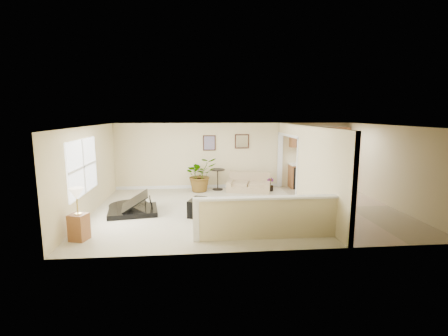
{
  "coord_description": "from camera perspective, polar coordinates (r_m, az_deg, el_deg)",
  "views": [
    {
      "loc": [
        -1.51,
        -9.3,
        2.84
      ],
      "look_at": [
        -0.62,
        0.4,
        1.21
      ],
      "focal_mm": 26.0,
      "sensor_mm": 36.0,
      "label": 1
    }
  ],
  "objects": [
    {
      "name": "loveseat",
      "position": [
        12.11,
        4.35,
        -2.44
      ],
      "size": [
        1.8,
        1.29,
        0.89
      ],
      "rotation": [
        0.0,
        0.0,
        -0.28
      ],
      "color": "tan",
      "rests_on": "floor"
    },
    {
      "name": "piano",
      "position": [
        9.82,
        -15.87,
        -4.45
      ],
      "size": [
        1.73,
        1.77,
        1.28
      ],
      "rotation": [
        0.0,
        0.0,
        0.16
      ],
      "color": "black",
      "rests_on": "floor"
    },
    {
      "name": "kitchen_vinyl",
      "position": [
        10.78,
        20.74,
        -6.38
      ],
      "size": [
        2.7,
        6.0,
        0.01
      ],
      "primitive_type": "cube",
      "color": "tan",
      "rests_on": "floor"
    },
    {
      "name": "accent_table",
      "position": [
        12.21,
        -1.12,
        -1.52
      ],
      "size": [
        0.54,
        0.54,
        0.79
      ],
      "color": "black",
      "rests_on": "floor"
    },
    {
      "name": "front_wall",
      "position": [
        6.67,
        8.03,
        -4.39
      ],
      "size": [
        9.0,
        0.04,
        2.5
      ],
      "primitive_type": "cube",
      "color": "beige",
      "rests_on": "floor"
    },
    {
      "name": "right_wall",
      "position": [
        11.19,
        27.35,
        0.26
      ],
      "size": [
        0.04,
        6.0,
        2.5
      ],
      "primitive_type": "cube",
      "color": "beige",
      "rests_on": "floor"
    },
    {
      "name": "back_wall",
      "position": [
        12.5,
        1.77,
        2.19
      ],
      "size": [
        9.0,
        0.04,
        2.5
      ],
      "primitive_type": "cube",
      "color": "beige",
      "rests_on": "floor"
    },
    {
      "name": "left_window",
      "position": [
        9.4,
        -23.61,
        0.19
      ],
      "size": [
        0.05,
        2.15,
        1.45
      ],
      "primitive_type": "cube",
      "color": "white",
      "rests_on": "left_wall"
    },
    {
      "name": "kitchen_cabinets",
      "position": [
        13.07,
        15.94,
        0.47
      ],
      "size": [
        2.36,
        0.65,
        2.33
      ],
      "color": "brown",
      "rests_on": "floor"
    },
    {
      "name": "small_plant",
      "position": [
        12.21,
        8.07,
        -3.04
      ],
      "size": [
        0.35,
        0.35,
        0.49
      ],
      "color": "black",
      "rests_on": "floor"
    },
    {
      "name": "left_wall",
      "position": [
        9.9,
        -22.72,
        -0.48
      ],
      "size": [
        0.04,
        6.0,
        2.5
      ],
      "primitive_type": "cube",
      "color": "beige",
      "rests_on": "floor"
    },
    {
      "name": "interior_partition",
      "position": [
        10.24,
        13.71,
        0.12
      ],
      "size": [
        0.18,
        5.99,
        2.5
      ],
      "color": "beige",
      "rests_on": "floor"
    },
    {
      "name": "wall_art_left",
      "position": [
        12.33,
        -2.6,
        4.43
      ],
      "size": [
        0.48,
        0.04,
        0.58
      ],
      "color": "#351C13",
      "rests_on": "back_wall"
    },
    {
      "name": "palm_plant",
      "position": [
        11.99,
        -4.17,
        -1.17
      ],
      "size": [
        1.42,
        1.33,
        1.27
      ],
      "color": "black",
      "rests_on": "floor"
    },
    {
      "name": "wall_mirror",
      "position": [
        12.45,
        3.18,
        4.7
      ],
      "size": [
        0.55,
        0.04,
        0.55
      ],
      "color": "#351C13",
      "rests_on": "back_wall"
    },
    {
      "name": "lamp_stand",
      "position": [
        8.1,
        -24.25,
        -8.07
      ],
      "size": [
        0.44,
        0.44,
        1.21
      ],
      "color": "brown",
      "rests_on": "floor"
    },
    {
      "name": "floor",
      "position": [
        9.84,
        3.86,
        -7.29
      ],
      "size": [
        9.0,
        9.0,
        0.0
      ],
      "primitive_type": "plane",
      "color": "#BDB193",
      "rests_on": "ground"
    },
    {
      "name": "piano_bench",
      "position": [
        9.24,
        -4.7,
        -6.87
      ],
      "size": [
        0.59,
        0.8,
        0.48
      ],
      "primitive_type": "cube",
      "rotation": [
        0.0,
        0.0,
        -0.35
      ],
      "color": "black",
      "rests_on": "floor"
    },
    {
      "name": "ceiling",
      "position": [
        9.43,
        4.03,
        7.41
      ],
      "size": [
        9.0,
        6.0,
        0.04
      ],
      "primitive_type": "cube",
      "color": "white",
      "rests_on": "back_wall"
    },
    {
      "name": "pony_half_wall",
      "position": [
        7.54,
        7.24,
        -8.5
      ],
      "size": [
        3.42,
        0.22,
        1.0
      ],
      "color": "beige",
      "rests_on": "floor"
    }
  ]
}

